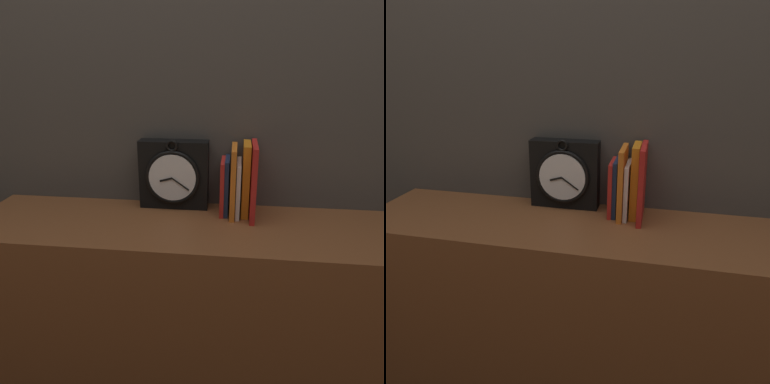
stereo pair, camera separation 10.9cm
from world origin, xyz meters
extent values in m
cube|color=#47423D|center=(0.00, 0.20, 1.30)|extent=(6.00, 0.05, 2.60)
cube|color=brown|center=(0.00, 0.00, 0.36)|extent=(1.37, 0.36, 0.72)
cube|color=black|center=(-0.08, 0.14, 0.83)|extent=(0.22, 0.06, 0.22)
torus|color=black|center=(-0.08, 0.11, 0.83)|extent=(0.18, 0.01, 0.18)
cylinder|color=silver|center=(-0.08, 0.10, 0.83)|extent=(0.15, 0.01, 0.15)
cube|color=black|center=(-0.10, 0.10, 0.83)|extent=(0.04, 0.00, 0.02)
cube|color=black|center=(-0.05, 0.10, 0.81)|extent=(0.06, 0.00, 0.04)
torus|color=black|center=(-0.08, 0.11, 0.93)|extent=(0.04, 0.01, 0.04)
cube|color=red|center=(0.08, 0.11, 0.81)|extent=(0.01, 0.12, 0.17)
cube|color=#1E2C4D|center=(0.10, 0.11, 0.81)|extent=(0.01, 0.11, 0.18)
cube|color=orange|center=(0.12, 0.10, 0.83)|extent=(0.02, 0.14, 0.22)
cube|color=white|center=(0.13, 0.11, 0.81)|extent=(0.01, 0.13, 0.17)
cube|color=orange|center=(0.16, 0.11, 0.83)|extent=(0.02, 0.11, 0.23)
cube|color=red|center=(0.18, 0.09, 0.84)|extent=(0.02, 0.16, 0.23)
camera|label=1|loc=(0.12, -1.02, 1.20)|focal=35.00mm
camera|label=2|loc=(0.23, -1.00, 1.20)|focal=35.00mm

